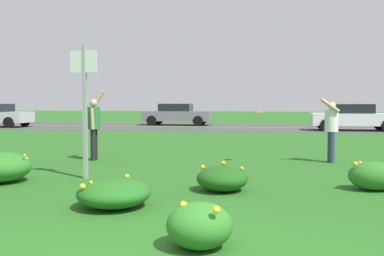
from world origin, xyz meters
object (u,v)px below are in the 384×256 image
(car_gray_center_left, at_px, (177,114))
(person_thrower_green_shirt, at_px, (94,123))
(sign_post_near_path, at_px, (85,98))
(person_catcher_white_shirt, at_px, (331,126))
(frisbee_orange, at_px, (258,113))
(car_white_center_right, at_px, (353,117))

(car_gray_center_left, bearing_deg, person_thrower_green_shirt, -85.34)
(sign_post_near_path, xyz_separation_m, person_catcher_white_shirt, (5.27, 3.37, -0.71))
(frisbee_orange, height_order, car_gray_center_left, car_gray_center_left)
(person_catcher_white_shirt, distance_m, car_gray_center_left, 19.31)
(person_catcher_white_shirt, relative_size, car_white_center_right, 0.37)
(person_catcher_white_shirt, bearing_deg, frisbee_orange, -166.89)
(frisbee_orange, bearing_deg, person_thrower_green_shirt, -177.98)
(car_white_center_right, bearing_deg, frisbee_orange, -108.90)
(person_catcher_white_shirt, height_order, car_gray_center_left, person_catcher_white_shirt)
(frisbee_orange, relative_size, car_white_center_right, 0.06)
(person_thrower_green_shirt, relative_size, car_gray_center_left, 0.42)
(sign_post_near_path, bearing_deg, person_thrower_green_shirt, 108.56)
(sign_post_near_path, height_order, car_white_center_right, sign_post_near_path)
(person_thrower_green_shirt, relative_size, frisbee_orange, 7.58)
(person_catcher_white_shirt, bearing_deg, sign_post_near_path, -147.42)
(person_thrower_green_shirt, xyz_separation_m, person_catcher_white_shirt, (6.20, 0.59, -0.05))
(person_catcher_white_shirt, bearing_deg, car_white_center_right, 77.78)
(frisbee_orange, bearing_deg, car_gray_center_left, 107.82)
(person_thrower_green_shirt, xyz_separation_m, car_gray_center_left, (-1.49, 18.29, -0.25))
(sign_post_near_path, bearing_deg, car_white_center_right, 64.20)
(sign_post_near_path, distance_m, person_thrower_green_shirt, 3.01)
(person_thrower_green_shirt, xyz_separation_m, frisbee_orange, (4.34, 0.15, 0.30))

